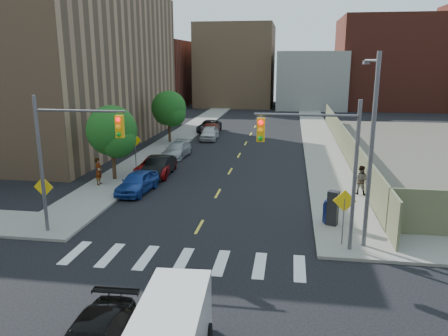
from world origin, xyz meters
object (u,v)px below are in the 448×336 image
(parked_car_blue, at_px, (137,182))
(parked_car_red, at_px, (155,166))
(parked_car_silver, at_px, (177,150))
(payphone, at_px, (333,208))
(pedestrian_west, at_px, (99,171))
(mailbox, at_px, (329,211))
(pedestrian_east, at_px, (360,180))
(parked_car_black, at_px, (159,167))
(parked_car_white, at_px, (209,133))
(parked_car_grey, at_px, (209,126))
(parked_car_maroon, at_px, (211,129))

(parked_car_blue, distance_m, parked_car_red, 4.51)
(parked_car_silver, xyz_separation_m, payphone, (12.45, -15.44, 0.41))
(parked_car_silver, bearing_deg, parked_car_red, -86.01)
(payphone, relative_size, pedestrian_west, 0.98)
(mailbox, xyz_separation_m, payphone, (0.14, -0.25, 0.26))
(parked_car_red, bearing_deg, pedestrian_east, -14.66)
(parked_car_black, height_order, pedestrian_east, pedestrian_east)
(pedestrian_west, bearing_deg, parked_car_white, -15.40)
(parked_car_silver, height_order, parked_car_grey, parked_car_grey)
(parked_car_white, relative_size, pedestrian_east, 2.32)
(parked_car_black, distance_m, payphone, 14.91)
(parked_car_white, relative_size, payphone, 2.39)
(parked_car_white, distance_m, mailbox, 26.76)
(parked_car_red, relative_size, parked_car_silver, 1.14)
(parked_car_red, relative_size, parked_car_grey, 1.02)
(parked_car_grey, height_order, pedestrian_west, pedestrian_west)
(parked_car_blue, relative_size, mailbox, 3.12)
(parked_car_red, height_order, pedestrian_east, pedestrian_east)
(payphone, height_order, pedestrian_west, pedestrian_west)
(parked_car_maroon, relative_size, parked_car_grey, 0.76)
(payphone, height_order, pedestrian_east, pedestrian_east)
(parked_car_grey, bearing_deg, payphone, -66.14)
(parked_car_blue, bearing_deg, pedestrian_west, 168.15)
(parked_car_black, distance_m, parked_car_white, 15.99)
(parked_car_maroon, xyz_separation_m, pedestrian_west, (-3.82, -22.44, 0.45))
(parked_car_red, bearing_deg, parked_car_grey, 86.46)
(parked_car_red, bearing_deg, parked_car_silver, 87.32)
(parked_car_blue, bearing_deg, parked_car_red, 97.47)
(parked_car_blue, relative_size, pedestrian_east, 2.24)
(mailbox, bearing_deg, parked_car_silver, 111.79)
(parked_car_blue, xyz_separation_m, payphone, (12.28, -4.44, 0.35))
(parked_car_silver, distance_m, parked_car_white, 9.29)
(payphone, relative_size, pedestrian_east, 0.97)
(parked_car_white, height_order, parked_car_maroon, parked_car_white)
(parked_car_silver, height_order, parked_car_maroon, parked_car_silver)
(mailbox, distance_m, payphone, 0.39)
(payphone, distance_m, pedestrian_east, 6.24)
(parked_car_black, relative_size, parked_car_grey, 0.88)
(parked_car_black, xyz_separation_m, parked_car_silver, (-0.33, 6.76, -0.08))
(payphone, bearing_deg, pedestrian_west, -178.34)
(parked_car_silver, distance_m, payphone, 19.84)
(parked_car_black, bearing_deg, pedestrian_west, -134.90)
(parked_car_white, height_order, payphone, payphone)
(parked_car_black, height_order, parked_car_red, parked_car_black)
(parked_car_maroon, bearing_deg, payphone, -65.82)
(parked_car_white, bearing_deg, parked_car_grey, 98.32)
(parked_car_silver, height_order, payphone, payphone)
(parked_car_red, distance_m, parked_car_grey, 20.79)
(payphone, bearing_deg, parked_car_black, 165.37)
(parked_car_blue, distance_m, payphone, 13.06)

